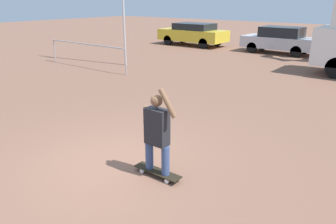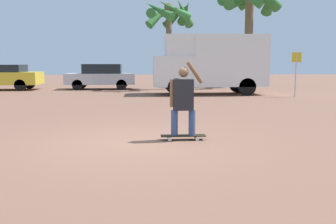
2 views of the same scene
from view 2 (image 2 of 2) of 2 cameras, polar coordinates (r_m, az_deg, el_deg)
ground_plane at (r=7.54m, az=-4.62°, el=-4.62°), size 80.00×80.00×0.00m
skateboard at (r=7.73m, az=2.32°, el=-3.69°), size 0.92×0.23×0.10m
person_skateboarder at (r=7.62m, az=2.35°, el=2.16°), size 0.69×0.22×1.52m
camper_van at (r=18.75m, az=6.59°, el=7.54°), size 5.47×2.05×2.89m
parked_car_silver at (r=22.45m, az=-10.12°, el=5.40°), size 4.01×1.73×1.48m
parked_car_yellow at (r=23.56m, az=-24.19°, el=4.98°), size 4.49×1.91×1.44m
palm_tree_near_van at (r=25.37m, az=12.32°, el=16.11°), size 4.15×4.20×6.68m
palm_tree_center_background at (r=22.27m, az=0.20°, el=14.46°), size 3.08×3.13×5.16m
street_sign at (r=17.97m, az=18.93°, el=6.35°), size 0.44×0.06×2.02m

